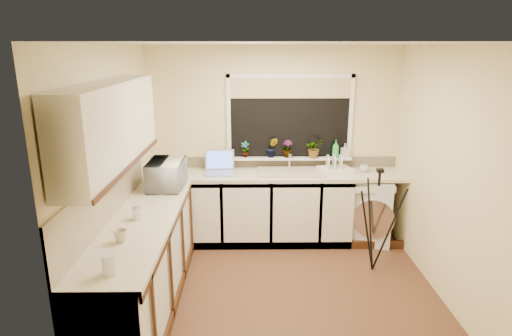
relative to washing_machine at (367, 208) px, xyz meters
The scene contains 34 objects.
floor 1.75m from the washing_machine, 134.75° to the right, with size 3.20×3.20×0.00m, color brown.
ceiling 2.65m from the washing_machine, 134.75° to the right, with size 3.20×3.20×0.00m, color white.
wall_back 1.47m from the washing_machine, 166.36° to the left, with size 3.20×3.20×0.00m, color beige.
wall_front 3.07m from the washing_machine, 113.87° to the right, with size 3.20×3.20×0.00m, color beige.
wall_left 3.15m from the washing_machine, 156.63° to the right, with size 3.00×3.00×0.00m, color beige.
wall_right 1.51m from the washing_machine, 71.64° to the right, with size 3.00×3.00×0.00m, color beige.
base_cabinet_back 1.52m from the washing_machine, behind, with size 2.55×0.60×0.86m, color silver.
base_cabinet_left 2.92m from the washing_machine, 148.87° to the right, with size 0.54×2.40×0.86m, color silver.
worktop_back 1.28m from the washing_machine, behind, with size 3.20×0.60×0.04m, color beige.
worktop_left 2.96m from the washing_machine, 148.87° to the right, with size 0.60×2.40×0.04m, color beige.
upper_cabinet 3.41m from the washing_machine, 147.84° to the right, with size 0.28×1.90×0.70m, color silver.
splashback_left 3.25m from the washing_machine, 151.56° to the right, with size 0.02×2.40×0.45m, color beige.
splashback_back 1.35m from the washing_machine, 166.91° to the left, with size 3.20×0.02×0.14m, color beige.
window_glass 1.53m from the washing_machine, 164.56° to the left, with size 1.50×0.02×1.00m, color black.
window_blind 1.82m from the washing_machine, 165.90° to the left, with size 1.50×0.02×0.25m, color tan.
windowsill 1.19m from the washing_machine, 167.53° to the left, with size 1.60×0.14×0.03m, color white.
sink 1.11m from the washing_machine, behind, with size 0.82×0.46×0.03m, color tan.
faucet 1.18m from the washing_machine, behind, with size 0.03×0.03×0.24m, color silver.
washing_machine is the anchor object (origin of this frame).
laptop 1.97m from the washing_machine, behind, with size 0.38×0.34×0.27m.
kettle 2.61m from the washing_machine, 163.08° to the right, with size 0.17×0.17×0.22m, color white.
dish_rack 0.67m from the washing_machine, behind, with size 0.40×0.30×0.06m, color white.
tripod 0.84m from the washing_machine, 98.92° to the right, with size 0.58×0.58×1.18m, color black, non-canonical shape.
glass_jug 3.54m from the washing_machine, 134.89° to the right, with size 0.10×0.10×0.15m, color silver.
steel_jar 2.99m from the washing_machine, 149.36° to the right, with size 0.08×0.08×0.12m, color silver.
microwave 2.57m from the washing_machine, 167.08° to the right, with size 0.56×0.38×0.31m, color white.
plant_a 1.74m from the washing_machine, behind, with size 0.11×0.08×0.21m, color #999999.
plant_b 1.45m from the washing_machine, behind, with size 0.14×0.11×0.26m, color #999999.
plant_c 1.28m from the washing_machine, 168.37° to the left, with size 0.13×0.13×0.22m, color #999999.
plant_d 1.04m from the washing_machine, 164.46° to the left, with size 0.23×0.20×0.25m, color #999999.
soap_bottle_green 0.87m from the washing_machine, 155.63° to the left, with size 0.09×0.09×0.23m, color green.
soap_bottle_clear 0.80m from the washing_machine, 143.47° to the left, with size 0.08×0.08×0.18m, color #999999.
cup_back 0.53m from the washing_machine, 146.21° to the left, with size 0.11×0.11×0.09m, color beige.
cup_left 3.26m from the washing_machine, 142.19° to the right, with size 0.11×0.11×0.10m, color #BEB39D.
Camera 1 is at (-0.29, -3.97, 2.42)m, focal length 30.36 mm.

